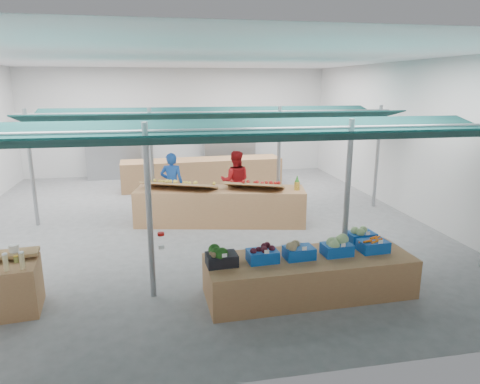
{
  "coord_description": "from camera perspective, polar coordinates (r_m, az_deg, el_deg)",
  "views": [
    {
      "loc": [
        -0.79,
        -10.95,
        3.58
      ],
      "look_at": [
        0.99,
        -1.6,
        1.17
      ],
      "focal_mm": 32.0,
      "sensor_mm": 36.0,
      "label": 1
    }
  ],
  "objects": [
    {
      "name": "floor",
      "position": [
        11.54,
        -6.35,
        -3.95
      ],
      "size": [
        13.0,
        13.0,
        0.0
      ],
      "primitive_type": "plane",
      "color": "slate",
      "rests_on": "ground"
    },
    {
      "name": "hall",
      "position": [
        12.44,
        -7.23,
        9.79
      ],
      "size": [
        13.0,
        13.0,
        13.0
      ],
      "color": "silver",
      "rests_on": "ground"
    },
    {
      "name": "pole_grid",
      "position": [
        9.49,
        -1.26,
        3.46
      ],
      "size": [
        10.0,
        4.6,
        3.0
      ],
      "color": "gray",
      "rests_on": "floor"
    },
    {
      "name": "awnings",
      "position": [
        9.36,
        -1.3,
        9.3
      ],
      "size": [
        9.5,
        7.08,
        0.3
      ],
      "color": "#0A2A2C",
      "rests_on": "pole_grid"
    },
    {
      "name": "back_shelving_left",
      "position": [
        17.23,
        -16.43,
        5.01
      ],
      "size": [
        2.0,
        0.5,
        2.0
      ],
      "primitive_type": "cube",
      "color": "#B23F33",
      "rests_on": "floor"
    },
    {
      "name": "back_shelving_right",
      "position": [
        17.37,
        -1.44,
        5.66
      ],
      "size": [
        2.0,
        0.5,
        2.0
      ],
      "primitive_type": "cube",
      "color": "#B23F33",
      "rests_on": "floor"
    },
    {
      "name": "veg_counter",
      "position": [
        7.66,
        9.18,
        -10.96
      ],
      "size": [
        3.61,
        1.31,
        0.69
      ],
      "primitive_type": "cube",
      "rotation": [
        0.0,
        0.0,
        0.03
      ],
      "color": "#966341",
      "rests_on": "floor"
    },
    {
      "name": "fruit_counter",
      "position": [
        11.23,
        -2.65,
        -1.9
      ],
      "size": [
        4.5,
        1.9,
        0.94
      ],
      "primitive_type": "cube",
      "rotation": [
        0.0,
        0.0,
        -0.2
      ],
      "color": "#966341",
      "rests_on": "floor"
    },
    {
      "name": "far_counter",
      "position": [
        15.27,
        -5.05,
        2.53
      ],
      "size": [
        5.64,
        1.38,
        1.01
      ],
      "primitive_type": "cube",
      "rotation": [
        0.0,
        0.0,
        0.05
      ],
      "color": "#966341",
      "rests_on": "floor"
    },
    {
      "name": "crate_stack",
      "position": [
        8.28,
        15.02,
        -9.61
      ],
      "size": [
        0.52,
        0.37,
        0.61
      ],
      "primitive_type": "cube",
      "rotation": [
        0.0,
        0.0,
        0.04
      ],
      "color": "#0F4BAA",
      "rests_on": "floor"
    },
    {
      "name": "vendor_left",
      "position": [
        12.09,
        -9.06,
        1.1
      ],
      "size": [
        0.71,
        0.54,
        1.75
      ],
      "primitive_type": "imported",
      "rotation": [
        0.0,
        0.0,
        2.94
      ],
      "color": "#18459F",
      "rests_on": "floor"
    },
    {
      "name": "vendor_right",
      "position": [
        12.27,
        -0.63,
        1.47
      ],
      "size": [
        0.97,
        0.82,
        1.75
      ],
      "primitive_type": "imported",
      "rotation": [
        0.0,
        0.0,
        2.94
      ],
      "color": "#A11317",
      "rests_on": "floor"
    },
    {
      "name": "crate_broccoli",
      "position": [
        7.06,
        -2.46,
        -8.55
      ],
      "size": [
        0.52,
        0.42,
        0.35
      ],
      "rotation": [
        0.0,
        0.0,
        0.07
      ],
      "color": "black",
      "rests_on": "veg_counter"
    },
    {
      "name": "crate_beets",
      "position": [
        7.21,
        3.03,
        -8.26
      ],
      "size": [
        0.52,
        0.42,
        0.29
      ],
      "rotation": [
        0.0,
        0.0,
        0.07
      ],
      "color": "#0F4BAA",
      "rests_on": "veg_counter"
    },
    {
      "name": "crate_celeriac",
      "position": [
        7.4,
        7.89,
        -7.69
      ],
      "size": [
        0.52,
        0.42,
        0.31
      ],
      "rotation": [
        0.0,
        0.0,
        0.07
      ],
      "color": "#0F4BAA",
      "rests_on": "veg_counter"
    },
    {
      "name": "crate_cabbage",
      "position": [
        7.65,
        12.81,
        -7.05
      ],
      "size": [
        0.52,
        0.42,
        0.35
      ],
      "rotation": [
        0.0,
        0.0,
        0.07
      ],
      "color": "#0F4BAA",
      "rests_on": "veg_counter"
    },
    {
      "name": "crate_carrots",
      "position": [
        7.98,
        17.33,
        -6.82
      ],
      "size": [
        0.52,
        0.42,
        0.29
      ],
      "rotation": [
        0.0,
        0.0,
        0.07
      ],
      "color": "#0F4BAA",
      "rests_on": "veg_counter"
    },
    {
      "name": "sparrow",
      "position": [
        6.89,
        -3.6,
        -8.35
      ],
      "size": [
        0.12,
        0.09,
        0.11
      ],
      "rotation": [
        0.0,
        0.0,
        0.07
      ],
      "color": "brown",
      "rests_on": "crate_broccoli"
    },
    {
      "name": "pole_ribbon",
      "position": [
        7.43,
        -10.5,
        -5.7
      ],
      "size": [
        0.12,
        0.12,
        0.28
      ],
      "color": "#A90D0B",
      "rests_on": "pole_grid"
    },
    {
      "name": "apple_heap_yellow",
      "position": [
        11.08,
        -8.11,
        1.14
      ],
      "size": [
        2.02,
        1.39,
        0.27
      ],
      "rotation": [
        0.0,
        0.0,
        -0.4
      ],
      "color": "#997247",
      "rests_on": "fruit_counter"
    },
    {
      "name": "apple_heap_red",
      "position": [
        10.95,
        1.92,
        1.13
      ],
      "size": [
        1.65,
        1.23,
        0.27
      ],
      "rotation": [
        0.0,
        0.0,
        -0.4
      ],
      "color": "#997247",
      "rests_on": "fruit_counter"
    },
    {
      "name": "pineapple",
      "position": [
        11.02,
        7.62,
        1.18
      ],
      "size": [
        0.14,
        0.14,
        0.39
      ],
      "rotation": [
        0.0,
        0.0,
        -0.4
      ],
      "color": "#8C6019",
      "rests_on": "fruit_counter"
    },
    {
      "name": "crate_extra",
      "position": [
        8.33,
        15.83,
        -5.55
      ],
      "size": [
        0.53,
        0.42,
        0.32
      ],
      "rotation": [
        0.0,
        0.0,
        0.09
      ],
      "color": "#0F4BAA",
      "rests_on": "veg_counter"
    }
  ]
}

